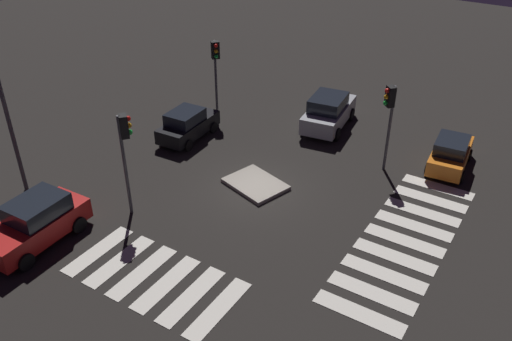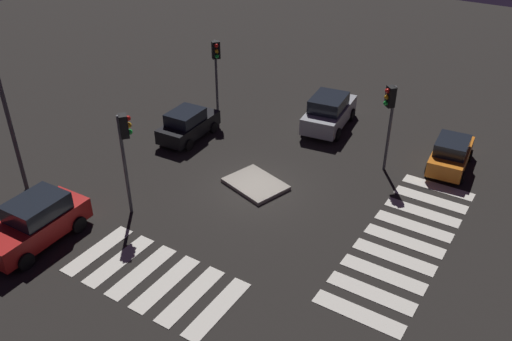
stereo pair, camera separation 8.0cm
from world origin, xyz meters
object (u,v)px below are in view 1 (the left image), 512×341
at_px(traffic_light_south, 125,140).
at_px(traffic_light_west, 216,60).
at_px(traffic_light_north, 389,108).
at_px(car_silver, 329,112).
at_px(traffic_island, 256,184).
at_px(car_black, 188,125).
at_px(car_orange, 451,153).
at_px(car_red, 36,223).

bearing_deg(traffic_light_south, traffic_light_west, 54.67).
distance_m(traffic_light_west, traffic_light_north, 10.42).
relative_size(car_silver, traffic_light_north, 1.06).
bearing_deg(car_silver, traffic_island, 171.10).
height_order(car_black, car_orange, car_black).
distance_m(car_black, car_silver, 7.74).
bearing_deg(car_silver, traffic_light_south, 155.86).
bearing_deg(car_red, car_orange, 138.09).
bearing_deg(traffic_light_south, traffic_light_north, -1.24).
bearing_deg(car_silver, traffic_light_west, 99.38).
bearing_deg(traffic_island, car_silver, 88.62).
distance_m(car_black, traffic_light_west, 4.16).
bearing_deg(traffic_light_north, car_orange, 167.21).
height_order(traffic_island, car_orange, car_orange).
relative_size(car_silver, car_orange, 1.20).
height_order(car_black, traffic_light_south, traffic_light_south).
height_order(car_black, car_silver, car_silver).
bearing_deg(traffic_light_north, traffic_island, -2.54).
relative_size(car_black, traffic_light_west, 0.89).
bearing_deg(car_black, car_red, 179.90).
relative_size(car_black, car_orange, 1.00).
height_order(car_black, traffic_light_north, traffic_light_north).
xyz_separation_m(traffic_island, traffic_light_north, (4.37, 4.49, 3.19)).
xyz_separation_m(car_black, car_silver, (5.73, 5.19, 0.14)).
relative_size(car_black, car_silver, 0.84).
xyz_separation_m(car_orange, traffic_light_north, (-2.70, -1.93, 2.48)).
xyz_separation_m(car_orange, traffic_light_south, (-10.40, -10.89, 2.67)).
xyz_separation_m(traffic_island, traffic_light_south, (-3.33, -4.48, 3.37)).
xyz_separation_m(traffic_island, car_silver, (0.17, 7.24, 0.85)).
relative_size(traffic_light_south, traffic_light_north, 1.06).
bearing_deg(car_black, traffic_light_west, 5.00).
distance_m(traffic_island, traffic_light_south, 6.52).
relative_size(traffic_light_south, traffic_light_west, 1.05).
bearing_deg(traffic_light_west, traffic_light_south, -32.59).
height_order(car_orange, traffic_light_south, traffic_light_south).
bearing_deg(car_black, car_silver, -50.57).
height_order(car_black, traffic_light_west, traffic_light_west).
xyz_separation_m(car_black, traffic_light_north, (9.93, 2.43, 2.47)).
height_order(car_silver, traffic_light_west, traffic_light_west).
bearing_deg(car_orange, car_black, 104.13).
bearing_deg(traffic_light_north, car_red, 4.56).
distance_m(car_silver, car_orange, 6.95).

